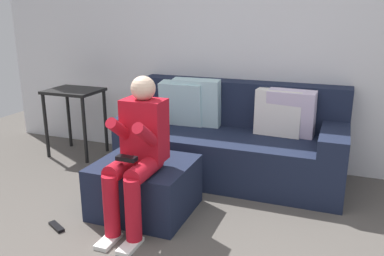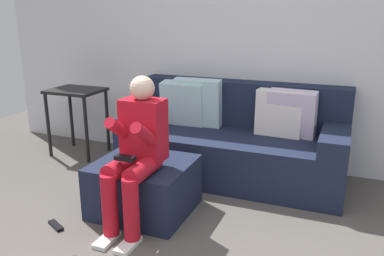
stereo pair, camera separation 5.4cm
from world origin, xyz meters
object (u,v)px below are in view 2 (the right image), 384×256
(person_seated, at_px, (136,149))
(side_table, at_px, (77,101))
(couch_sectional, at_px, (234,140))
(remote_by_storage_bin, at_px, (56,225))
(ottoman, at_px, (144,187))

(person_seated, bearing_deg, side_table, 140.61)
(person_seated, distance_m, side_table, 1.74)
(couch_sectional, relative_size, side_table, 2.82)
(couch_sectional, height_order, remote_by_storage_bin, couch_sectional)
(couch_sectional, xyz_separation_m, person_seated, (-0.38, -1.16, 0.24))
(couch_sectional, bearing_deg, ottoman, -114.54)
(ottoman, xyz_separation_m, side_table, (-1.28, 0.90, 0.38))
(couch_sectional, bearing_deg, side_table, -178.07)
(ottoman, distance_m, side_table, 1.61)
(person_seated, xyz_separation_m, remote_by_storage_bin, (-0.54, -0.27, -0.57))
(couch_sectional, height_order, ottoman, couch_sectional)
(remote_by_storage_bin, bearing_deg, side_table, 147.76)
(ottoman, bearing_deg, couch_sectional, 65.46)
(ottoman, bearing_deg, side_table, 144.84)
(couch_sectional, distance_m, side_table, 1.74)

